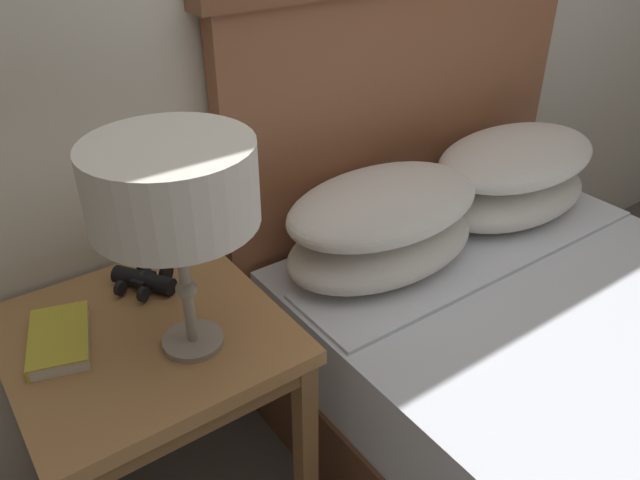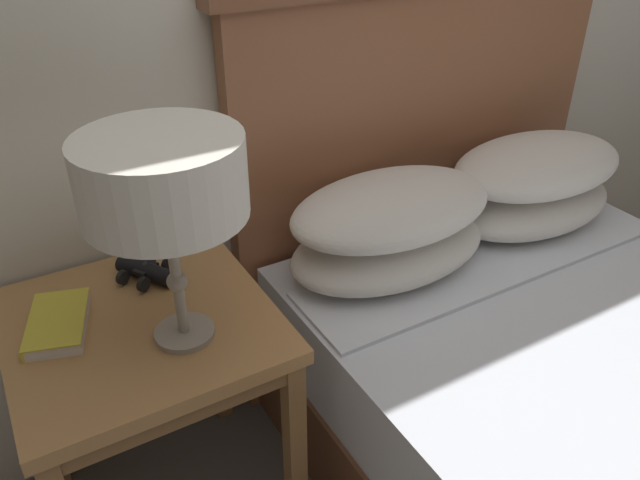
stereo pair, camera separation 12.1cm
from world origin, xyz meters
name	(u,v)px [view 2 (the right image)]	position (x,y,z in m)	size (l,w,h in m)	color
nightstand	(145,349)	(-0.69, 0.58, 0.58)	(0.58, 0.58, 0.67)	#AD7A47
bed	(626,437)	(0.29, -0.04, 0.33)	(1.34, 2.06, 1.30)	brown
table_lamp	(163,182)	(-0.62, 0.48, 1.04)	(0.32, 0.32, 0.46)	gray
book_on_nightstand	(57,323)	(-0.85, 0.64, 0.68)	(0.18, 0.23, 0.03)	silver
binoculars_pair	(147,270)	(-0.62, 0.73, 0.69)	(0.16, 0.16, 0.05)	black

